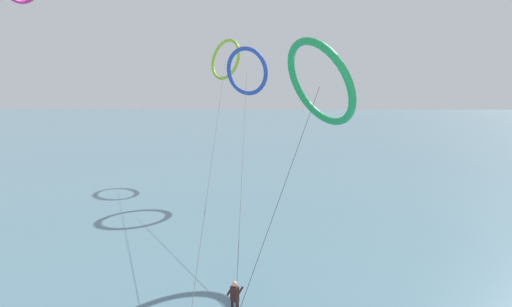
{
  "coord_description": "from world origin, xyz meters",
  "views": [
    {
      "loc": [
        0.45,
        1.19,
        9.25
      ],
      "look_at": [
        0.0,
        23.49,
        5.77
      ],
      "focal_mm": 27.92,
      "sensor_mm": 36.0,
      "label": 1
    }
  ],
  "objects_px": {
    "surfer_teal": "(235,304)",
    "kite_emerald": "(320,83)",
    "kite_lime": "(225,59)",
    "kite_cobalt": "(247,71)"
  },
  "relations": [
    {
      "from": "kite_cobalt",
      "to": "kite_emerald",
      "type": "relative_size",
      "value": 1.93
    },
    {
      "from": "kite_lime",
      "to": "kite_cobalt",
      "type": "bearing_deg",
      "value": -27.76
    },
    {
      "from": "surfer_teal",
      "to": "kite_cobalt",
      "type": "distance_m",
      "value": 23.94
    },
    {
      "from": "kite_cobalt",
      "to": "kite_lime",
      "type": "height_order",
      "value": "kite_lime"
    },
    {
      "from": "surfer_teal",
      "to": "kite_emerald",
      "type": "distance_m",
      "value": 11.94
    },
    {
      "from": "surfer_teal",
      "to": "kite_lime",
      "type": "xyz_separation_m",
      "value": [
        -3.14,
        30.07,
        11.95
      ]
    },
    {
      "from": "surfer_teal",
      "to": "kite_cobalt",
      "type": "height_order",
      "value": "kite_cobalt"
    },
    {
      "from": "surfer_teal",
      "to": "kite_emerald",
      "type": "xyz_separation_m",
      "value": [
        4.13,
        6.83,
        8.88
      ]
    },
    {
      "from": "surfer_teal",
      "to": "kite_lime",
      "type": "relative_size",
      "value": 0.04
    },
    {
      "from": "kite_cobalt",
      "to": "kite_emerald",
      "type": "height_order",
      "value": "kite_cobalt"
    }
  ]
}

